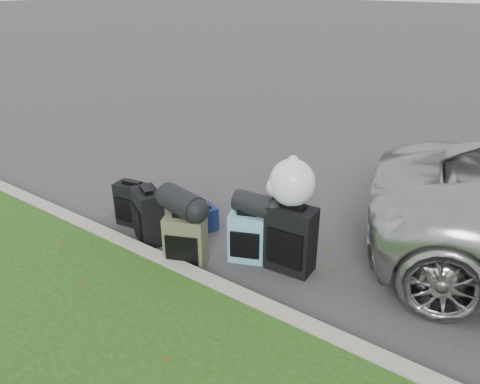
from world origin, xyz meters
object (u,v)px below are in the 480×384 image
Objects in this scene: tote_navy at (206,217)px; suitcase_teal at (247,237)px; suitcase_small_black at (134,204)px; tote_green at (129,200)px; suitcase_large_black_left at (148,216)px; suitcase_olive at (186,241)px; suitcase_large_black_right at (291,239)px.

suitcase_teal is at bearing 4.72° from tote_navy.
suitcase_small_black reaches higher than tote_green.
suitcase_large_black_left is 1.08× the size of suitcase_olive.
suitcase_teal reaches higher than tote_green.
suitcase_teal reaches higher than suitcase_small_black.
suitcase_large_black_right is (1.72, 0.48, 0.05)m from suitcase_large_black_left.
suitcase_olive is 0.69m from suitcase_teal.
suitcase_large_black_left is 0.93m from tote_green.
suitcase_olive is 1.16m from suitcase_large_black_right.
suitcase_olive is at bearing -25.83° from suitcase_small_black.
suitcase_olive is (0.73, -0.14, -0.03)m from suitcase_large_black_left.
suitcase_small_black reaches higher than tote_navy.
suitcase_small_black is 0.86× the size of suitcase_large_black_left.
suitcase_small_black is 1.82× the size of tote_green.
suitcase_teal is at bearing -170.45° from suitcase_large_black_right.
suitcase_large_black_right is at bearing 42.29° from suitcase_large_black_left.
suitcase_large_black_right is at bearing 16.67° from tote_navy.
tote_green is at bearing 154.73° from suitcase_teal.
suitcase_teal is 2.04m from tote_green.
suitcase_large_black_left reaches higher than suitcase_teal.
suitcase_large_black_left is 0.76m from tote_navy.
tote_navy is (0.37, 0.64, -0.18)m from suitcase_large_black_left.
suitcase_large_black_right reaches higher than suitcase_olive.
suitcase_large_black_right is 2.42× the size of tote_green.
suitcase_large_black_left reaches higher than suitcase_small_black.
suitcase_large_black_left reaches higher than suitcase_olive.
suitcase_teal is 0.91m from tote_navy.
suitcase_large_black_right is at bearing -2.92° from suitcase_small_black.
suitcase_teal is 0.76× the size of suitcase_large_black_right.
suitcase_large_black_right is at bearing -9.59° from suitcase_teal.
suitcase_small_black is 1.23m from suitcase_olive.
suitcase_large_black_left reaches higher than tote_green.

